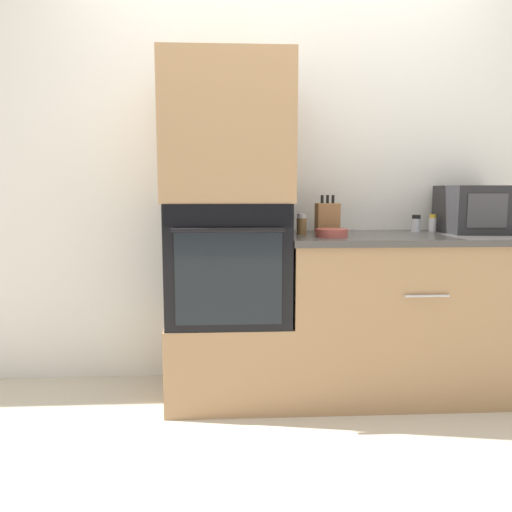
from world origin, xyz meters
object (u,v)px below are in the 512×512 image
object	(u,v)px
knife_block	(327,218)
condiment_jar_near	(325,225)
bowl	(332,233)
condiment_jar_back	(302,224)
condiment_jar_mid	(433,223)
condiment_jar_far	(416,224)
wall_oven	(229,260)
microwave	(475,209)

from	to	relation	value
knife_block	condiment_jar_near	world-z (taller)	knife_block
bowl	condiment_jar_back	size ratio (longest dim) A/B	1.49
bowl	condiment_jar_mid	bearing A→B (deg)	22.71
condiment_jar_mid	condiment_jar_back	world-z (taller)	condiment_jar_back
condiment_jar_mid	condiment_jar_back	distance (m)	0.79
condiment_jar_near	condiment_jar_far	xyz separation A→B (m)	(0.51, -0.09, 0.01)
bowl	condiment_jar_mid	size ratio (longest dim) A/B	1.67
wall_oven	knife_block	size ratio (longest dim) A/B	3.01
wall_oven	knife_block	xyz separation A→B (m)	(0.55, 0.08, 0.22)
microwave	condiment_jar_back	bearing A→B (deg)	-176.70
wall_oven	condiment_jar_back	size ratio (longest dim) A/B	5.63
knife_block	bowl	xyz separation A→B (m)	(-0.01, -0.19, -0.06)
knife_block	microwave	bearing A→B (deg)	0.18
wall_oven	condiment_jar_mid	bearing A→B (deg)	8.13
wall_oven	knife_block	world-z (taller)	knife_block
condiment_jar_mid	condiment_jar_far	xyz separation A→B (m)	(-0.10, -0.01, -0.00)
condiment_jar_mid	bowl	bearing A→B (deg)	-157.29
condiment_jar_near	condiment_jar_far	distance (m)	0.52
knife_block	condiment_jar_back	bearing A→B (deg)	-160.16
microwave	condiment_jar_far	size ratio (longest dim) A/B	3.64
condiment_jar_near	condiment_jar_back	xyz separation A→B (m)	(-0.17, -0.21, 0.02)
condiment_jar_near	condiment_jar_back	distance (m)	0.27
knife_block	condiment_jar_back	world-z (taller)	knife_block
wall_oven	condiment_jar_back	world-z (taller)	wall_oven
wall_oven	microwave	size ratio (longest dim) A/B	1.79
bowl	condiment_jar_far	distance (m)	0.60
condiment_jar_near	condiment_jar_mid	size ratio (longest dim) A/B	0.69
bowl	condiment_jar_near	size ratio (longest dim) A/B	2.42
condiment_jar_near	condiment_jar_back	size ratio (longest dim) A/B	0.61
knife_block	condiment_jar_back	distance (m)	0.16
knife_block	condiment_jar_far	xyz separation A→B (m)	(0.53, 0.07, -0.04)
knife_block	condiment_jar_mid	distance (m)	0.64
bowl	condiment_jar_back	bearing A→B (deg)	136.27
condiment_jar_back	condiment_jar_near	bearing A→B (deg)	51.90
knife_block	condiment_jar_far	size ratio (longest dim) A/B	2.17
condiment_jar_far	bowl	bearing A→B (deg)	-154.64
knife_block	condiment_jar_far	distance (m)	0.54
wall_oven	condiment_jar_far	size ratio (longest dim) A/B	6.53
condiment_jar_back	microwave	bearing A→B (deg)	3.30
microwave	condiment_jar_back	size ratio (longest dim) A/B	3.14
microwave	condiment_jar_mid	distance (m)	0.24
microwave	bowl	distance (m)	0.88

